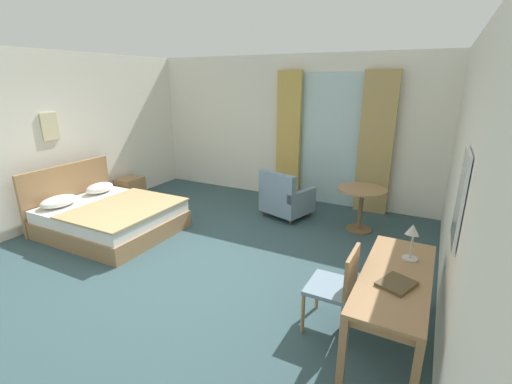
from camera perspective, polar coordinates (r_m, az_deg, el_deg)
The scene contains 17 objects.
ground at distance 4.85m, azimuth -11.64°, elevation -12.59°, with size 6.58×7.50×0.10m, color #334C51.
wall_back at distance 7.28m, azimuth 5.27°, elevation 10.15°, with size 6.18×0.12×2.83m, color white.
wall_left at distance 6.66m, azimuth -33.40°, elevation 6.60°, with size 0.12×7.10×2.83m, color white.
wall_right at distance 3.34m, azimuth 31.21°, elevation -1.50°, with size 0.12×7.10×2.83m, color white.
balcony_glass_door at distance 6.94m, azimuth 12.06°, elevation 8.04°, with size 1.23×0.02×2.49m, color silver.
curtain_panel_left at distance 7.11m, azimuth 5.29°, elevation 8.76°, with size 0.48×0.10×2.54m, color tan.
curtain_panel_right at distance 6.67m, azimuth 18.80°, elevation 7.30°, with size 0.59×0.10×2.54m, color tan.
bed at distance 6.19m, azimuth -22.75°, elevation -3.59°, with size 1.98×1.64×1.01m.
nightstand at distance 7.61m, azimuth -19.61°, elevation 0.42°, with size 0.40×0.48×0.48m.
writing_desk at distance 3.47m, azimuth 21.59°, elevation -13.54°, with size 0.59×1.56×0.73m.
desk_chair at distance 3.58m, azimuth 13.11°, elevation -14.22°, with size 0.42×0.47×0.87m.
desk_lamp at distance 3.56m, azimuth 23.91°, elevation -6.45°, with size 0.15×0.23×0.40m.
closed_book at distance 3.26m, azimuth 21.76°, elevation -13.61°, with size 0.24×0.29×0.03m, color brown.
armchair_by_window at distance 6.30m, azimuth 4.73°, elevation -1.10°, with size 0.93×0.88×0.86m.
round_cafe_table at distance 5.91m, azimuth 16.67°, elevation -1.12°, with size 0.76×0.76×0.72m.
framed_picture at distance 6.77m, azimuth -30.35°, elevation 9.12°, with size 0.03×0.29×0.45m.
wall_mirror at distance 3.13m, azimuth 30.15°, elevation -0.87°, with size 0.02×0.54×0.74m.
Camera 1 is at (2.74, -3.19, 2.37)m, focal length 24.76 mm.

